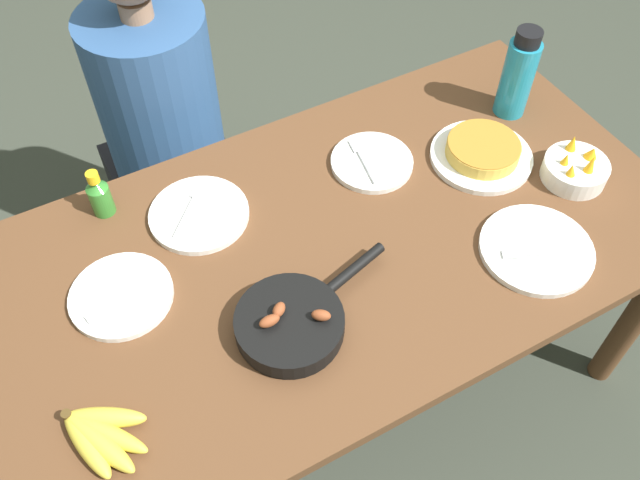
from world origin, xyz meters
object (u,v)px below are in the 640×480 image
object	(u,v)px
empty_plate_near_front	(199,214)
empty_plate_far_right	(121,296)
empty_plate_mid_edge	(372,162)
person_figure	(169,146)
frittata_plate_center	(482,152)
fruit_bowl_mango	(575,169)
water_bottle	(518,75)
banana_bunch	(99,434)
hot_sauce_bottle	(99,195)
empty_plate_far_left	(536,249)
skillet	(292,323)

from	to	relation	value
empty_plate_near_front	empty_plate_far_right	size ratio (longest dim) A/B	1.06
empty_plate_mid_edge	person_figure	bearing A→B (deg)	124.48
frittata_plate_center	fruit_bowl_mango	bearing A→B (deg)	-45.32
frittata_plate_center	empty_plate_mid_edge	xyz separation A→B (m)	(-0.26, 0.12, -0.02)
empty_plate_near_front	empty_plate_far_right	world-z (taller)	same
frittata_plate_center	water_bottle	xyz separation A→B (m)	(0.18, 0.12, 0.10)
empty_plate_near_front	empty_plate_mid_edge	distance (m)	0.46
banana_bunch	empty_plate_mid_edge	distance (m)	0.92
empty_plate_near_front	hot_sauce_bottle	xyz separation A→B (m)	(-0.20, 0.13, 0.05)
frittata_plate_center	empty_plate_far_left	xyz separation A→B (m)	(-0.07, -0.31, -0.02)
empty_plate_far_right	banana_bunch	bearing A→B (deg)	-115.31
frittata_plate_center	water_bottle	size ratio (longest dim) A/B	1.03
empty_plate_far_right	empty_plate_mid_edge	size ratio (longest dim) A/B	1.08
empty_plate_mid_edge	person_figure	world-z (taller)	person_figure
skillet	frittata_plate_center	size ratio (longest dim) A/B	1.49
frittata_plate_center	fruit_bowl_mango	world-z (taller)	fruit_bowl_mango
hot_sauce_bottle	empty_plate_far_left	bearing A→B (deg)	-35.64
empty_plate_mid_edge	fruit_bowl_mango	world-z (taller)	fruit_bowl_mango
water_bottle	empty_plate_mid_edge	bearing A→B (deg)	179.70
banana_bunch	skillet	xyz separation A→B (m)	(0.43, 0.04, 0.01)
empty_plate_far_left	water_bottle	bearing A→B (deg)	58.91
empty_plate_far_left	person_figure	bearing A→B (deg)	120.15
empty_plate_far_right	empty_plate_near_front	bearing A→B (deg)	29.67
frittata_plate_center	empty_plate_mid_edge	bearing A→B (deg)	155.51
empty_plate_far_right	person_figure	size ratio (longest dim) A/B	0.19
hot_sauce_bottle	water_bottle	bearing A→B (deg)	-9.31
banana_bunch	fruit_bowl_mango	size ratio (longest dim) A/B	1.20
empty_plate_far_left	fruit_bowl_mango	bearing A→B (deg)	30.88
empty_plate_far_left	hot_sauce_bottle	xyz separation A→B (m)	(-0.84, 0.60, 0.05)
skillet	empty_plate_far_right	distance (m)	0.39
empty_plate_mid_edge	fruit_bowl_mango	xyz separation A→B (m)	(0.42, -0.28, 0.02)
skillet	empty_plate_near_front	bearing A→B (deg)	81.91
banana_bunch	frittata_plate_center	distance (m)	1.13
empty_plate_far_right	empty_plate_mid_edge	world-z (taller)	same
empty_plate_far_right	hot_sauce_bottle	xyz separation A→B (m)	(0.05, 0.26, 0.05)
empty_plate_mid_edge	fruit_bowl_mango	distance (m)	0.51
skillet	fruit_bowl_mango	distance (m)	0.83
empty_plate_mid_edge	water_bottle	size ratio (longest dim) A/B	0.83
empty_plate_mid_edge	water_bottle	bearing A→B (deg)	-0.30
banana_bunch	empty_plate_near_front	distance (m)	0.57
frittata_plate_center	person_figure	xyz separation A→B (m)	(-0.65, 0.68, -0.25)
banana_bunch	frittata_plate_center	size ratio (longest dim) A/B	0.74
empty_plate_mid_edge	water_bottle	distance (m)	0.46
empty_plate_far_left	water_bottle	xyz separation A→B (m)	(0.26, 0.42, 0.11)
banana_bunch	empty_plate_mid_edge	world-z (taller)	banana_bunch
fruit_bowl_mango	person_figure	distance (m)	1.20
empty_plate_far_left	empty_plate_far_right	size ratio (longest dim) A/B	1.16
empty_plate_near_front	person_figure	world-z (taller)	person_figure
frittata_plate_center	empty_plate_far_left	bearing A→B (deg)	-103.34
fruit_bowl_mango	person_figure	bearing A→B (deg)	133.75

